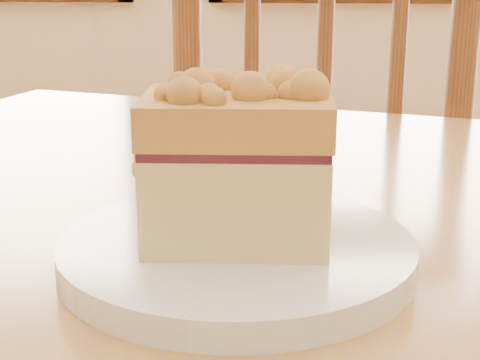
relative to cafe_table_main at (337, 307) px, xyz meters
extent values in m
cube|color=#A77340|center=(0.00, 0.00, 0.08)|extent=(1.33, 1.06, 0.04)
cylinder|color=black|center=(-0.41, 0.44, -0.29)|extent=(0.06, 0.06, 0.71)
cube|color=brown|center=(-0.02, 0.60, -0.16)|extent=(0.48, 0.48, 0.04)
cylinder|color=brown|center=(0.16, 0.79, -0.42)|extent=(0.04, 0.04, 0.47)
cylinder|color=brown|center=(-0.21, 0.77, -0.42)|extent=(0.04, 0.04, 0.47)
cylinder|color=brown|center=(0.18, 0.40, 0.09)|extent=(0.04, 0.04, 0.50)
cylinder|color=brown|center=(-0.19, 0.38, 0.09)|extent=(0.04, 0.04, 0.50)
cylinder|color=brown|center=(0.09, 0.40, 0.08)|extent=(0.02, 0.02, 0.44)
cylinder|color=brown|center=(0.00, 0.39, 0.08)|extent=(0.02, 0.02, 0.44)
cylinder|color=brown|center=(-0.10, 0.38, 0.08)|extent=(0.02, 0.02, 0.44)
cylinder|color=white|center=(-0.08, -0.15, 0.11)|extent=(0.24, 0.24, 0.02)
cylinder|color=white|center=(-0.08, -0.15, 0.11)|extent=(0.16, 0.16, 0.01)
cube|color=#F7E88B|center=(-0.08, -0.15, 0.15)|extent=(0.12, 0.09, 0.06)
cube|color=#431323|center=(-0.08, -0.15, 0.19)|extent=(0.12, 0.09, 0.01)
cube|color=#BF8D3C|center=(-0.08, -0.15, 0.21)|extent=(0.12, 0.09, 0.03)
sphere|color=#BF8D3C|center=(-0.05, -0.19, 0.22)|extent=(0.01, 0.01, 0.01)
sphere|color=#BF8D3C|center=(-0.11, -0.12, 0.22)|extent=(0.02, 0.02, 0.02)
sphere|color=#BF8D3C|center=(-0.03, -0.15, 0.22)|extent=(0.01, 0.01, 0.01)
sphere|color=#BF8D3C|center=(-0.05, -0.16, 0.22)|extent=(0.02, 0.02, 0.02)
sphere|color=#BF8D3C|center=(-0.03, -0.18, 0.22)|extent=(0.02, 0.02, 0.02)
sphere|color=#BF8D3C|center=(-0.03, -0.13, 0.22)|extent=(0.02, 0.02, 0.02)
sphere|color=#BF8D3C|center=(-0.10, -0.18, 0.22)|extent=(0.02, 0.02, 0.02)
sphere|color=#BF8D3C|center=(-0.12, -0.12, 0.22)|extent=(0.02, 0.02, 0.02)
sphere|color=#BF8D3C|center=(-0.04, -0.11, 0.22)|extent=(0.02, 0.02, 0.02)
sphere|color=#BF8D3C|center=(-0.13, -0.16, 0.22)|extent=(0.02, 0.02, 0.02)
sphere|color=#BF8D3C|center=(-0.07, -0.14, 0.22)|extent=(0.01, 0.01, 0.01)
sphere|color=#BF8D3C|center=(-0.12, -0.16, 0.22)|extent=(0.02, 0.02, 0.02)
sphere|color=#BF8D3C|center=(-0.08, -0.14, 0.22)|extent=(0.02, 0.02, 0.02)
sphere|color=#BF8D3C|center=(-0.09, -0.16, 0.22)|extent=(0.02, 0.02, 0.02)
sphere|color=#BF8D3C|center=(-0.05, -0.16, 0.22)|extent=(0.02, 0.02, 0.02)
sphere|color=#BF8D3C|center=(-0.04, -0.13, 0.22)|extent=(0.02, 0.02, 0.02)
sphere|color=#BF8D3C|center=(-0.10, -0.16, 0.22)|extent=(0.01, 0.01, 0.01)
sphere|color=#BF8D3C|center=(-0.05, -0.12, 0.22)|extent=(0.02, 0.02, 0.02)
sphere|color=#BF8D3C|center=(-0.04, -0.16, 0.22)|extent=(0.02, 0.02, 0.02)
sphere|color=#BF8D3C|center=(-0.11, -0.14, 0.22)|extent=(0.02, 0.02, 0.02)
sphere|color=#BF8D3C|center=(-0.08, -0.16, 0.22)|extent=(0.02, 0.02, 0.02)
sphere|color=#BF8D3C|center=(-0.04, -0.17, 0.22)|extent=(0.02, 0.02, 0.02)
sphere|color=#BF8D3C|center=(-0.14, -0.17, 0.18)|extent=(0.01, 0.01, 0.01)
sphere|color=#BF8D3C|center=(-0.14, -0.13, 0.18)|extent=(0.01, 0.01, 0.01)
sphere|color=#BF8D3C|center=(-0.14, -0.14, 0.20)|extent=(0.01, 0.01, 0.01)
camera|label=1|loc=(-0.04, -0.61, 0.30)|focal=55.00mm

